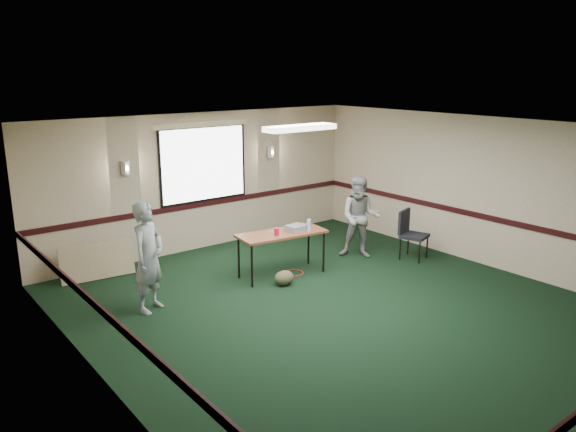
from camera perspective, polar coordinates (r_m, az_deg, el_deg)
ground at (r=8.53m, az=5.48°, el=-9.59°), size 8.00×8.00×0.00m
room_shell at (r=9.61m, az=-3.04°, el=3.17°), size 8.00×8.02×8.00m
folding_table at (r=9.68m, az=-0.64°, el=-2.00°), size 1.61×0.81×0.77m
projector at (r=9.75m, az=0.83°, el=-1.22°), size 0.34×0.29×0.10m
game_console at (r=9.93m, az=1.09°, el=-1.06°), size 0.27×0.24×0.06m
red_cup at (r=9.47m, az=-1.17°, el=-1.61°), size 0.09×0.09×0.13m
water_bottle at (r=9.73m, az=2.13°, el=-0.93°), size 0.06×0.06×0.21m
duffel_bag at (r=9.42m, az=-0.40°, el=-6.30°), size 0.36×0.27×0.25m
cable_coil at (r=9.97m, az=0.59°, el=-5.78°), size 0.45×0.45×0.02m
folded_table at (r=10.17m, az=-18.82°, el=-4.34°), size 1.25×0.31×0.63m
conference_chair at (r=10.84m, az=12.28°, el=-1.45°), size 0.58×0.59×0.93m
person_left at (r=8.49m, az=-13.99°, el=-4.10°), size 0.72×0.65×1.65m
person_right at (r=10.70m, az=7.34°, el=-0.11°), size 0.95×0.97×1.57m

